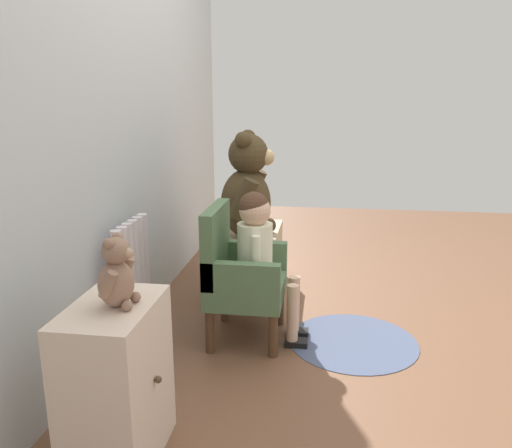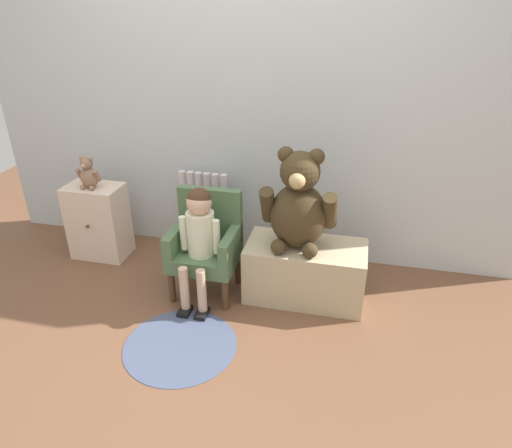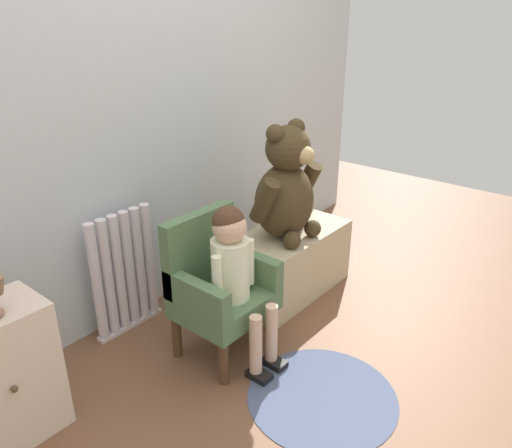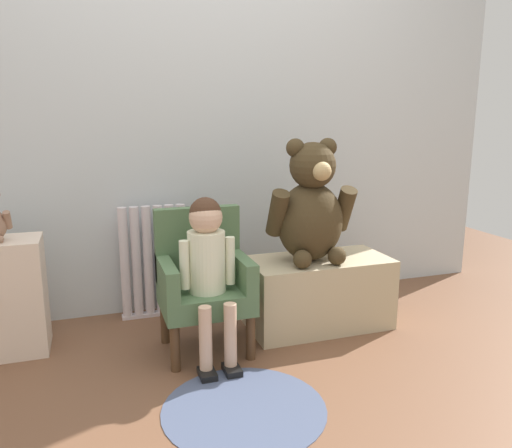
# 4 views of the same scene
# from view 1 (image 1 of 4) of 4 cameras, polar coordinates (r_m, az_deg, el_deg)

# --- Properties ---
(ground_plane) EXTENTS (6.00, 6.00, 0.00)m
(ground_plane) POSITION_cam_1_polar(r_m,az_deg,el_deg) (2.66, 10.95, -12.20)
(ground_plane) COLOR brown
(back_wall) EXTENTS (3.80, 0.05, 2.40)m
(back_wall) POSITION_cam_1_polar(r_m,az_deg,el_deg) (2.58, -15.29, 14.38)
(back_wall) COLOR silver
(back_wall) RESTS_ON ground_plane
(radiator) EXTENTS (0.37, 0.05, 0.62)m
(radiator) POSITION_cam_1_polar(r_m,az_deg,el_deg) (2.43, -13.80, -6.98)
(radiator) COLOR silver
(radiator) RESTS_ON ground_plane
(small_dresser) EXTENTS (0.39, 0.28, 0.55)m
(small_dresser) POSITION_cam_1_polar(r_m,az_deg,el_deg) (1.76, -15.60, -17.18)
(small_dresser) COLOR beige
(small_dresser) RESTS_ON ground_plane
(child_armchair) EXTENTS (0.41, 0.36, 0.67)m
(child_armchair) POSITION_cam_1_polar(r_m,az_deg,el_deg) (2.45, -2.04, -5.59)
(child_armchair) COLOR #4D6B46
(child_armchair) RESTS_ON ground_plane
(child_figure) EXTENTS (0.25, 0.35, 0.75)m
(child_figure) POSITION_cam_1_polar(r_m,az_deg,el_deg) (2.39, 0.47, -2.40)
(child_figure) COLOR beige
(child_figure) RESTS_ON ground_plane
(low_bench) EXTENTS (0.74, 0.37, 0.37)m
(low_bench) POSITION_cam_1_polar(r_m,az_deg,el_deg) (3.10, -1.02, -4.35)
(low_bench) COLOR tan
(low_bench) RESTS_ON ground_plane
(large_teddy_bear) EXTENTS (0.45, 0.32, 0.62)m
(large_teddy_bear) POSITION_cam_1_polar(r_m,az_deg,el_deg) (2.92, -1.00, 3.81)
(large_teddy_bear) COLOR #3F311C
(large_teddy_bear) RESTS_ON low_bench
(small_teddy_bear) EXTENTS (0.17, 0.12, 0.23)m
(small_teddy_bear) POSITION_cam_1_polar(r_m,az_deg,el_deg) (1.59, -15.65, -5.66)
(small_teddy_bear) COLOR #8E6B55
(small_teddy_bear) RESTS_ON small_dresser
(floor_rug) EXTENTS (0.63, 0.63, 0.01)m
(floor_rug) POSITION_cam_1_polar(r_m,az_deg,el_deg) (2.58, 10.96, -13.00)
(floor_rug) COLOR #46506C
(floor_rug) RESTS_ON ground_plane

